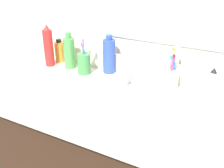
# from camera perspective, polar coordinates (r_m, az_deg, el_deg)

# --- Properties ---
(countertop) EXTENTS (1.08, 0.57, 0.03)m
(countertop) POSITION_cam_1_polar(r_m,az_deg,el_deg) (1.13, -0.24, -3.78)
(countertop) COLOR beige
(countertop) RESTS_ON vanity_cabinet
(backsplash) EXTENTS (1.08, 0.02, 0.09)m
(backsplash) POSITION_cam_1_polar(r_m,az_deg,el_deg) (1.33, 5.36, 3.65)
(backsplash) COLOR beige
(backsplash) RESTS_ON countertop
(back_wall) EXTENTS (2.18, 0.04, 1.30)m
(back_wall) POSITION_cam_1_polar(r_m,az_deg,el_deg) (1.48, 5.97, -3.23)
(back_wall) COLOR silver
(back_wall) RESTS_ON ground_plane
(sink_basin) EXTENTS (0.38, 0.38, 0.11)m
(sink_basin) POSITION_cam_1_polar(r_m,az_deg,el_deg) (1.10, -0.55, -5.73)
(sink_basin) COLOR white
(sink_basin) RESTS_ON countertop
(faucet) EXTENTS (0.16, 0.10, 0.08)m
(faucet) POSITION_cam_1_polar(r_m,az_deg,el_deg) (1.23, 3.79, 0.82)
(faucet) COLOR silver
(faucet) RESTS_ON countertop
(bottle_spray_red) EXTENTS (0.05, 0.05, 0.22)m
(bottle_spray_red) POSITION_cam_1_polar(r_m,az_deg,el_deg) (1.47, -13.26, 7.68)
(bottle_spray_red) COLOR red
(bottle_spray_red) RESTS_ON countertop
(bottle_lotion_white) EXTENTS (0.05, 0.05, 0.12)m
(bottle_lotion_white) POSITION_cam_1_polar(r_m,az_deg,el_deg) (1.22, 20.34, 0.30)
(bottle_lotion_white) COLOR white
(bottle_lotion_white) RESTS_ON countertop
(bottle_shampoo_blue) EXTENTS (0.06, 0.06, 0.19)m
(bottle_shampoo_blue) POSITION_cam_1_polar(r_m,az_deg,el_deg) (1.34, -0.62, 5.98)
(bottle_shampoo_blue) COLOR #2D4CB2
(bottle_shampoo_blue) RESTS_ON countertop
(bottle_oil_amber) EXTENTS (0.05, 0.05, 0.13)m
(bottle_oil_amber) POSITION_cam_1_polar(r_m,az_deg,el_deg) (1.53, -11.00, 6.80)
(bottle_oil_amber) COLOR gold
(bottle_oil_amber) RESTS_ON countertop
(bottle_toner_green) EXTENTS (0.06, 0.06, 0.19)m
(bottle_toner_green) POSITION_cam_1_polar(r_m,az_deg,el_deg) (1.42, -9.00, 6.62)
(bottle_toner_green) COLOR #4C9E4C
(bottle_toner_green) RESTS_ON countertop
(cup_white_ceramic) EXTENTS (0.07, 0.08, 0.20)m
(cup_white_ceramic) POSITION_cam_1_polar(r_m,az_deg,el_deg) (1.21, 12.45, 1.41)
(cup_white_ceramic) COLOR white
(cup_white_ceramic) RESTS_ON countertop
(cup_green) EXTENTS (0.06, 0.08, 0.20)m
(cup_green) POSITION_cam_1_polar(r_m,az_deg,el_deg) (1.35, -5.93, 4.48)
(cup_green) COLOR #3F8C47
(cup_green) RESTS_ON countertop
(soap_bar) EXTENTS (0.06, 0.04, 0.02)m
(soap_bar) POSITION_cam_1_polar(r_m,az_deg,el_deg) (1.18, 22.31, -3.12)
(soap_bar) COLOR white
(soap_bar) RESTS_ON countertop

